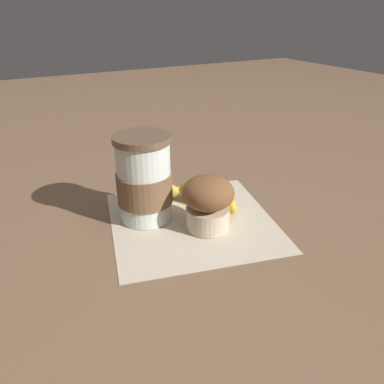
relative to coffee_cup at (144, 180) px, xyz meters
The scene contains 6 objects.
ground_plane 0.10m from the coffee_cup, 36.82° to the right, with size 3.00×3.00×0.00m, color brown.
paper_napkin 0.10m from the coffee_cup, 36.82° to the right, with size 0.25×0.25×0.00m, color beige.
coffee_cup is the anchor object (origin of this frame).
muffin 0.10m from the coffee_cup, 46.60° to the right, with size 0.08×0.08×0.08m.
banana 0.10m from the coffee_cup, ahead, with size 0.12×0.15×0.03m.
sugar_packet 0.12m from the coffee_cup, 74.57° to the left, with size 0.05×0.03×0.01m, color #E0B27F.
Camera 1 is at (-0.25, -0.45, 0.31)m, focal length 35.00 mm.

